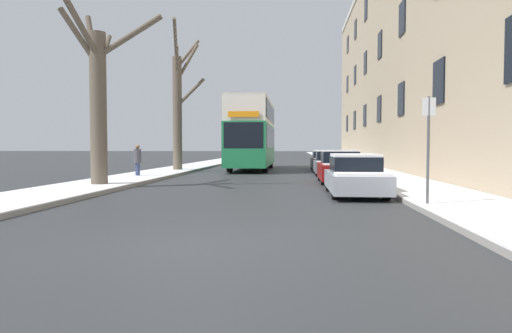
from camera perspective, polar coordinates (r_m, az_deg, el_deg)
The scene contains 13 objects.
ground_plane at distance 7.44m, azimuth -8.02°, elevation -9.64°, with size 320.00×320.00×0.00m, color #303335.
sidewalk_left at distance 60.59m, azimuth -2.30°, elevation 1.07°, with size 2.85×130.00×0.16m.
sidewalk_right at distance 60.26m, azimuth 9.13°, elevation 1.03°, with size 2.85×130.00×0.16m.
terrace_facade_right at distance 34.62m, azimuth 22.82°, elevation 13.43°, with size 9.10×52.56×16.50m.
bare_tree_left_0 at distance 18.33m, azimuth -19.14°, elevation 8.55°, with size 3.69×5.22×6.95m.
bare_tree_left_1 at distance 28.70m, azimuth -9.67°, elevation 7.62°, with size 2.05×4.60×8.78m.
double_decker_bus at distance 30.90m, azimuth -0.48°, elevation 4.43°, with size 2.54×10.46×4.63m.
parked_car_0 at distance 15.03m, azimuth 12.28°, elevation -1.17°, with size 1.70×4.22×1.33m.
parked_car_1 at distance 20.13m, azimuth 10.42°, elevation -0.15°, with size 1.76×3.95×1.41m.
parked_car_2 at distance 25.68m, azimuth 9.24°, elevation 0.38°, with size 1.75×4.28×1.37m.
parked_car_3 at distance 31.03m, azimuth 8.51°, elevation 0.72°, with size 1.71×4.20×1.34m.
pedestrian_left_sidewalk at distance 23.04m, azimuth -14.59°, elevation 0.79°, with size 0.36×0.36×1.67m.
street_sign_post at distance 11.97m, azimuth 20.73°, elevation 2.47°, with size 0.32×0.07×2.79m.
Camera 1 is at (1.64, -7.09, 1.56)m, focal length 32.00 mm.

